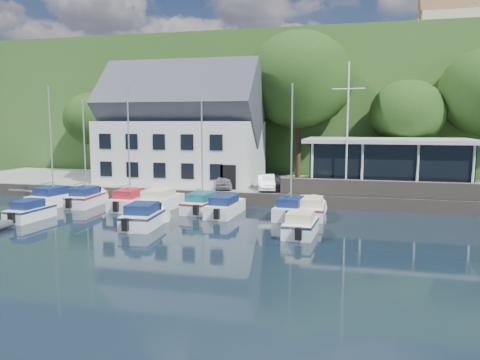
{
  "coord_description": "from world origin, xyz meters",
  "views": [
    {
      "loc": [
        8.58,
        -23.83,
        6.47
      ],
      "look_at": [
        0.36,
        9.0,
        2.24
      ],
      "focal_mm": 35.0,
      "sensor_mm": 36.0,
      "label": 1
    }
  ],
  "objects_px": {
    "boat_r1_0": "(51,146)",
    "boat_r1_2": "(129,148)",
    "car_blue": "(310,183)",
    "boat_r1_1": "(84,147)",
    "harbor_building": "(182,134)",
    "boat_r2_2": "(144,215)",
    "car_dgrey": "(274,183)",
    "boat_r1_3": "(160,199)",
    "boat_r2_0": "(30,210)",
    "boat_r1_5": "(225,205)",
    "boat_r1_6": "(292,153)",
    "boat_r1_4": "(202,152)",
    "car_white": "(266,182)",
    "flagpole": "(347,129)",
    "club_pavilion": "(387,164)",
    "boat_r2_4": "(301,223)",
    "boat_r1_7": "(311,207)",
    "car_silver": "(224,181)"
  },
  "relations": [
    {
      "from": "boat_r2_0",
      "to": "boat_r1_2",
      "type": "bearing_deg",
      "value": 52.37
    },
    {
      "from": "flagpole",
      "to": "boat_r1_4",
      "type": "xyz_separation_m",
      "value": [
        -9.99,
        -4.46,
        -1.61
      ]
    },
    {
      "from": "car_blue",
      "to": "boat_r1_5",
      "type": "xyz_separation_m",
      "value": [
        -5.26,
        -6.08,
        -0.9
      ]
    },
    {
      "from": "boat_r2_0",
      "to": "boat_r1_3",
      "type": "bearing_deg",
      "value": 42.87
    },
    {
      "from": "harbor_building",
      "to": "flagpole",
      "type": "height_order",
      "value": "flagpole"
    },
    {
      "from": "car_dgrey",
      "to": "boat_r2_0",
      "type": "height_order",
      "value": "car_dgrey"
    },
    {
      "from": "car_white",
      "to": "boat_r1_1",
      "type": "relative_size",
      "value": 0.41
    },
    {
      "from": "car_white",
      "to": "boat_r1_5",
      "type": "height_order",
      "value": "car_white"
    },
    {
      "from": "boat_r1_1",
      "to": "boat_r1_2",
      "type": "bearing_deg",
      "value": -7.76
    },
    {
      "from": "boat_r1_5",
      "to": "boat_r1_6",
      "type": "xyz_separation_m",
      "value": [
        4.6,
        0.02,
        3.7
      ]
    },
    {
      "from": "boat_r1_4",
      "to": "boat_r2_2",
      "type": "height_order",
      "value": "boat_r1_4"
    },
    {
      "from": "club_pavilion",
      "to": "boat_r1_7",
      "type": "relative_size",
      "value": 2.24
    },
    {
      "from": "boat_r2_0",
      "to": "boat_r2_4",
      "type": "bearing_deg",
      "value": 3.52
    },
    {
      "from": "harbor_building",
      "to": "boat_r2_2",
      "type": "height_order",
      "value": "harbor_building"
    },
    {
      "from": "car_white",
      "to": "boat_r2_0",
      "type": "distance_m",
      "value": 17.49
    },
    {
      "from": "boat_r1_1",
      "to": "boat_r1_5",
      "type": "xyz_separation_m",
      "value": [
        11.37,
        -0.74,
        -3.87
      ]
    },
    {
      "from": "boat_r1_4",
      "to": "boat_r1_6",
      "type": "relative_size",
      "value": 0.98
    },
    {
      "from": "harbor_building",
      "to": "boat_r2_0",
      "type": "xyz_separation_m",
      "value": [
        -5.3,
        -14.17,
        -4.67
      ]
    },
    {
      "from": "car_white",
      "to": "flagpole",
      "type": "relative_size",
      "value": 0.38
    },
    {
      "from": "car_blue",
      "to": "boat_r1_4",
      "type": "xyz_separation_m",
      "value": [
        -7.18,
        -5.38,
        2.73
      ]
    },
    {
      "from": "car_silver",
      "to": "boat_r1_4",
      "type": "relative_size",
      "value": 0.41
    },
    {
      "from": "car_blue",
      "to": "boat_r1_1",
      "type": "bearing_deg",
      "value": -177.82
    },
    {
      "from": "boat_r1_4",
      "to": "boat_r2_0",
      "type": "height_order",
      "value": "boat_r1_4"
    },
    {
      "from": "harbor_building",
      "to": "boat_r1_0",
      "type": "relative_size",
      "value": 1.57
    },
    {
      "from": "boat_r2_4",
      "to": "boat_r1_4",
      "type": "bearing_deg",
      "value": 147.95
    },
    {
      "from": "car_dgrey",
      "to": "boat_r1_3",
      "type": "relative_size",
      "value": 0.61
    },
    {
      "from": "boat_r2_2",
      "to": "boat_r1_3",
      "type": "bearing_deg",
      "value": 99.28
    },
    {
      "from": "boat_r1_3",
      "to": "boat_r1_5",
      "type": "bearing_deg",
      "value": -3.44
    },
    {
      "from": "boat_r1_6",
      "to": "club_pavilion",
      "type": "bearing_deg",
      "value": 57.49
    },
    {
      "from": "car_white",
      "to": "flagpole",
      "type": "bearing_deg",
      "value": -18.79
    },
    {
      "from": "car_blue",
      "to": "boat_r1_6",
      "type": "xyz_separation_m",
      "value": [
        -0.66,
        -6.06,
        2.8
      ]
    },
    {
      "from": "club_pavilion",
      "to": "boat_r1_0",
      "type": "distance_m",
      "value": 26.58
    },
    {
      "from": "boat_r2_2",
      "to": "boat_r1_5",
      "type": "bearing_deg",
      "value": 46.93
    },
    {
      "from": "boat_r1_1",
      "to": "boat_r1_7",
      "type": "distance_m",
      "value": 17.69
    },
    {
      "from": "boat_r2_0",
      "to": "boat_r2_2",
      "type": "relative_size",
      "value": 0.9
    },
    {
      "from": "harbor_building",
      "to": "car_silver",
      "type": "distance_m",
      "value": 7.21
    },
    {
      "from": "car_white",
      "to": "boat_r1_7",
      "type": "distance_m",
      "value": 6.63
    },
    {
      "from": "boat_r1_1",
      "to": "boat_r1_5",
      "type": "height_order",
      "value": "boat_r1_1"
    },
    {
      "from": "boat_r1_7",
      "to": "boat_r1_0",
      "type": "bearing_deg",
      "value": -179.92
    },
    {
      "from": "boat_r1_0",
      "to": "boat_r1_2",
      "type": "relative_size",
      "value": 1.01
    },
    {
      "from": "boat_r1_3",
      "to": "boat_r2_0",
      "type": "distance_m",
      "value": 8.82
    },
    {
      "from": "flagpole",
      "to": "boat_r1_6",
      "type": "height_order",
      "value": "flagpole"
    },
    {
      "from": "boat_r1_0",
      "to": "boat_r1_4",
      "type": "distance_m",
      "value": 11.9
    },
    {
      "from": "car_silver",
      "to": "boat_r1_7",
      "type": "height_order",
      "value": "car_silver"
    },
    {
      "from": "boat_r1_5",
      "to": "boat_r1_0",
      "type": "bearing_deg",
      "value": -177.56
    },
    {
      "from": "car_white",
      "to": "boat_r1_0",
      "type": "distance_m",
      "value": 16.88
    },
    {
      "from": "boat_r1_2",
      "to": "boat_r2_2",
      "type": "height_order",
      "value": "boat_r1_2"
    },
    {
      "from": "harbor_building",
      "to": "boat_r2_0",
      "type": "distance_m",
      "value": 15.83
    },
    {
      "from": "car_dgrey",
      "to": "boat_r1_4",
      "type": "distance_m",
      "value": 7.4
    },
    {
      "from": "car_silver",
      "to": "boat_r1_0",
      "type": "xyz_separation_m",
      "value": [
        -12.05,
        -5.72,
        3.0
      ]
    }
  ]
}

